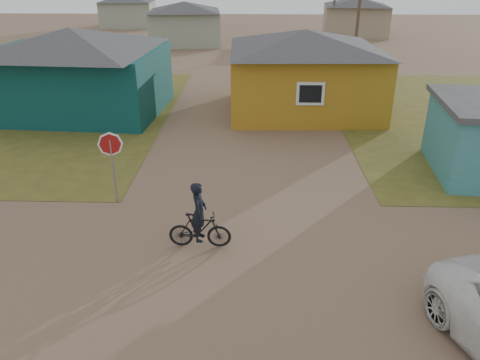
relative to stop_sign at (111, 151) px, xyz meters
name	(u,v)px	position (x,y,z in m)	size (l,w,h in m)	color
ground	(248,287)	(4.12, -4.08, -1.69)	(120.00, 120.00, 0.00)	#7E5F48
house_teal	(74,70)	(-4.38, 9.42, 0.37)	(8.93, 7.08, 4.00)	#0A3837
house_yellow	(304,70)	(6.62, 9.92, 0.32)	(7.72, 6.76, 3.90)	#A9771A
house_pale_west	(185,22)	(-1.88, 29.92, 0.17)	(7.04, 6.15, 3.60)	gray
house_beige_east	(356,16)	(14.12, 35.92, 0.17)	(6.95, 6.05, 3.60)	gray
house_pale_north	(128,10)	(-9.88, 41.92, 0.07)	(6.28, 5.81, 3.40)	gray
utility_pole_near	(359,8)	(10.62, 17.92, 2.45)	(1.40, 0.20, 8.00)	brown
stop_sign	(111,151)	(0.00, 0.00, 0.00)	(0.73, 0.22, 2.28)	gray
cyclist	(200,224)	(2.85, -2.42, -1.02)	(1.63, 0.59, 1.84)	black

